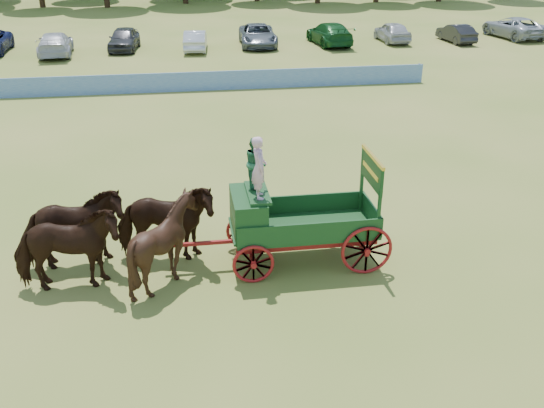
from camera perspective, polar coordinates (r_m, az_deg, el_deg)
The scene contains 8 objects.
ground at distance 17.57m, azimuth -1.46°, elevation -3.98°, with size 160.00×160.00×0.00m, color olive.
horse_lead_left at distance 15.88m, azimuth -18.73°, elevation -4.12°, with size 1.23×2.70×2.28m, color black.
horse_lead_right at distance 16.84m, azimuth -18.19°, elevation -2.31°, with size 1.23×2.70×2.28m, color black.
horse_wheel_left at distance 15.60m, azimuth -10.04°, elevation -3.62°, with size 1.84×2.07×2.29m, color black.
horse_wheel_right at distance 16.57m, azimuth -10.01°, elevation -1.81°, with size 1.23×2.70×2.28m, color black.
farm_dray at distance 16.05m, azimuth 0.53°, elevation -0.60°, with size 6.00×2.00×3.77m.
sponsor_banner at distance 34.20m, azimuth -7.12°, elevation 11.38°, with size 26.00×0.08×1.05m, color #1F59AB.
parked_cars at distance 46.58m, azimuth -2.44°, elevation 15.51°, with size 57.42×7.63×1.63m.
Camera 1 is at (-1.88, -15.23, 8.54)m, focal length 40.00 mm.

